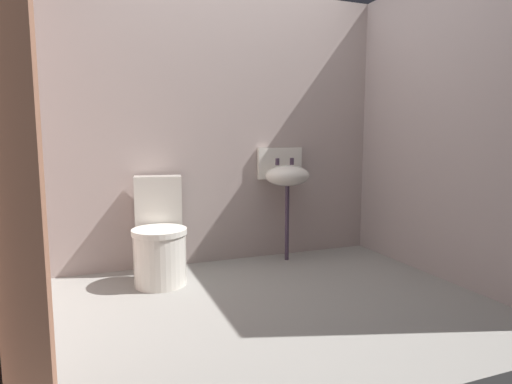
{
  "coord_description": "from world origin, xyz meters",
  "views": [
    {
      "loc": [
        -1.06,
        -2.53,
        1.09
      ],
      "look_at": [
        0.0,
        0.25,
        0.7
      ],
      "focal_mm": 29.96,
      "sensor_mm": 36.0,
      "label": 1
    }
  ],
  "objects": [
    {
      "name": "toilet_near_wall",
      "position": [
        -0.62,
        0.66,
        0.32
      ],
      "size": [
        0.46,
        0.64,
        0.78
      ],
      "rotation": [
        0.0,
        0.0,
        3.01
      ],
      "color": "silver",
      "rests_on": "ground"
    },
    {
      "name": "ground_plane",
      "position": [
        0.0,
        0.0,
        -0.04
      ],
      "size": [
        3.22,
        2.42,
        0.08
      ],
      "primitive_type": "cube",
      "color": "gray"
    },
    {
      "name": "wooden_door_post",
      "position": [
        -1.31,
        -0.86,
        1.16
      ],
      "size": [
        0.16,
        0.16,
        2.32
      ],
      "primitive_type": "cube",
      "color": "#8C5C44",
      "rests_on": "ground"
    },
    {
      "name": "wall_back",
      "position": [
        0.0,
        1.06,
        1.16
      ],
      "size": [
        3.22,
        0.1,
        2.32
      ],
      "primitive_type": "cube",
      "color": "#A7948E",
      "rests_on": "ground"
    },
    {
      "name": "wall_right",
      "position": [
        1.46,
        0.1,
        1.16
      ],
      "size": [
        0.1,
        2.22,
        2.32
      ],
      "primitive_type": "cube",
      "color": "#A59694",
      "rests_on": "ground"
    },
    {
      "name": "wall_left",
      "position": [
        -1.46,
        0.1,
        1.16
      ],
      "size": [
        0.1,
        2.22,
        2.32
      ],
      "primitive_type": "cube",
      "color": "#AA9088",
      "rests_on": "ground"
    },
    {
      "name": "sink",
      "position": [
        0.51,
        0.85,
        0.75
      ],
      "size": [
        0.42,
        0.34,
        0.99
      ],
      "color": "#3D2E41",
      "rests_on": "ground"
    }
  ]
}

